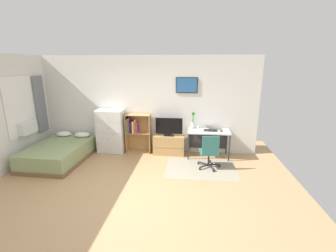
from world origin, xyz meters
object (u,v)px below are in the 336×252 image
(office_chair, at_px, (210,151))
(desk, at_px, (208,135))
(bed, at_px, (60,152))
(dresser, at_px, (111,131))
(laptop, at_px, (211,128))
(television, at_px, (169,127))
(tv_stand, at_px, (169,145))
(bamboo_vase, at_px, (193,120))
(computer_mouse, at_px, (221,131))
(wine_glass, at_px, (198,126))
(bookshelf, at_px, (136,131))

(office_chair, bearing_deg, desk, 83.75)
(bed, height_order, dresser, dresser)
(laptop, bearing_deg, television, -174.19)
(tv_stand, bearing_deg, bamboo_vase, 9.52)
(dresser, relative_size, office_chair, 1.43)
(dresser, xyz_separation_m, computer_mouse, (3.06, -0.14, 0.14))
(bamboo_vase, relative_size, wine_glass, 2.59)
(office_chair, xyz_separation_m, bamboo_vase, (-0.41, 0.98, 0.51))
(dresser, bearing_deg, office_chair, -17.39)
(bed, height_order, bookshelf, bookshelf)
(wine_glass, bearing_deg, computer_mouse, -0.33)
(tv_stand, bearing_deg, computer_mouse, -6.36)
(computer_mouse, bearing_deg, dresser, 177.36)
(bookshelf, xyz_separation_m, office_chair, (2.01, -0.92, -0.18))
(bed, height_order, laptop, laptop)
(television, xyz_separation_m, laptop, (1.13, -0.01, 0.02))
(desk, distance_m, computer_mouse, 0.39)
(tv_stand, relative_size, television, 1.16)
(bookshelf, bearing_deg, dresser, -174.42)
(dresser, xyz_separation_m, bookshelf, (0.71, 0.07, 0.02))
(laptop, xyz_separation_m, bamboo_vase, (-0.48, 0.14, 0.16))
(computer_mouse, bearing_deg, bamboo_vase, 160.56)
(desk, height_order, office_chair, office_chair)
(office_chair, height_order, laptop, laptop)
(dresser, bearing_deg, wine_glass, -3.22)
(television, height_order, computer_mouse, television)
(bookshelf, bearing_deg, office_chair, -24.61)
(tv_stand, relative_size, desk, 0.77)
(desk, distance_m, office_chair, 0.86)
(bookshelf, bearing_deg, desk, -1.96)
(television, distance_m, bamboo_vase, 0.69)
(dresser, distance_m, computer_mouse, 3.07)
(dresser, distance_m, bamboo_vase, 2.34)
(television, xyz_separation_m, desk, (1.08, 0.01, -0.19))
(laptop, distance_m, wine_glass, 0.37)
(dresser, distance_m, television, 1.67)
(laptop, bearing_deg, dresser, -174.10)
(television, bearing_deg, dresser, 179.75)
(bed, bearing_deg, television, 16.04)
(desk, relative_size, computer_mouse, 10.74)
(dresser, relative_size, bookshelf, 1.11)
(computer_mouse, bearing_deg, television, 174.54)
(bamboo_vase, xyz_separation_m, wine_glass, (0.15, -0.26, -0.09))
(wine_glass, bearing_deg, bamboo_vase, 119.02)
(computer_mouse, distance_m, bamboo_vase, 0.83)
(bed, bearing_deg, computer_mouse, 9.42)
(laptop, bearing_deg, computer_mouse, -18.93)
(television, bearing_deg, computer_mouse, -5.46)
(tv_stand, height_order, office_chair, office_chair)
(tv_stand, height_order, bamboo_vase, bamboo_vase)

